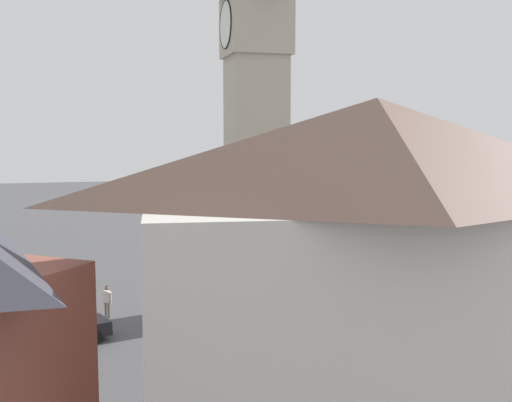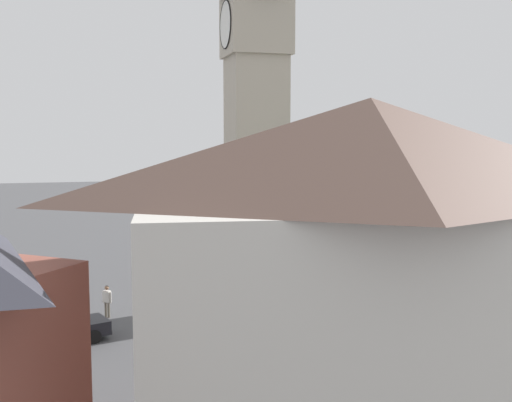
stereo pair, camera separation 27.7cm
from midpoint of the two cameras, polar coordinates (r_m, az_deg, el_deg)
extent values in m
plane|color=#4C4C4F|center=(34.27, -0.24, -9.79)|extent=(200.00, 200.00, 0.00)
cube|color=#A59C89|center=(34.19, -0.24, -9.31)|extent=(3.62, 3.62, 0.60)
cube|color=#B7AD99|center=(33.05, -0.24, 2.08)|extent=(2.90, 2.90, 12.94)
cube|color=#B7AD99|center=(33.48, -0.25, 15.98)|extent=(3.24, 3.24, 3.19)
cylinder|color=white|center=(33.96, 2.54, 15.83)|extent=(2.43, 0.04, 2.43)
torus|color=black|center=(33.97, 2.56, 15.83)|extent=(2.49, 0.06, 2.49)
cube|color=black|center=(34.02, 2.61, 16.27)|extent=(0.05, 0.02, 0.68)
cube|color=black|center=(33.64, 2.81, 15.92)|extent=(0.92, 0.02, 0.04)
cylinder|color=white|center=(33.07, -3.11, 16.09)|extent=(2.43, 0.04, 2.43)
torus|color=black|center=(33.07, -3.13, 16.09)|extent=(2.49, 0.06, 2.49)
cube|color=silver|center=(39.58, 17.51, -7.04)|extent=(4.31, 2.31, 0.64)
cube|color=#28333D|center=(39.32, 17.63, -6.20)|extent=(2.32, 1.87, 0.64)
cylinder|color=black|center=(40.42, 15.72, -7.11)|extent=(0.67, 0.32, 0.64)
cylinder|color=black|center=(41.06, 17.79, -6.96)|extent=(0.67, 0.32, 0.64)
cylinder|color=black|center=(38.23, 17.17, -7.90)|extent=(0.67, 0.32, 0.64)
cylinder|color=black|center=(38.91, 19.34, -7.73)|extent=(0.67, 0.32, 0.64)
cube|color=black|center=(41.42, 16.32, -6.73)|extent=(0.38, 1.66, 0.16)
cube|color=gold|center=(43.44, -4.33, -5.62)|extent=(2.82, 4.42, 0.64)
cube|color=#28333D|center=(43.25, -4.51, -4.84)|extent=(2.11, 2.46, 0.64)
cylinder|color=black|center=(44.77, -3.44, -5.62)|extent=(0.40, 0.68, 0.64)
cylinder|color=black|center=(43.41, -2.39, -5.98)|extent=(0.40, 0.68, 0.64)
cylinder|color=black|center=(43.63, -6.26, -5.95)|extent=(0.40, 0.68, 0.64)
cylinder|color=black|center=(42.24, -5.27, -6.34)|extent=(0.40, 0.68, 0.64)
cube|color=black|center=(44.47, -2.04, -5.62)|extent=(1.63, 0.60, 0.16)
cube|color=black|center=(29.56, -17.88, -11.49)|extent=(2.89, 4.43, 0.64)
cube|color=#28333D|center=(29.34, -18.20, -10.37)|extent=(2.14, 2.48, 0.64)
cylinder|color=black|center=(30.71, -16.05, -11.30)|extent=(0.41, 0.68, 0.64)
cylinder|color=black|center=(29.26, -15.05, -12.14)|extent=(0.41, 0.68, 0.64)
cylinder|color=black|center=(30.08, -20.60, -11.82)|extent=(0.41, 0.68, 0.64)
cylinder|color=black|center=(28.60, -19.82, -12.72)|extent=(0.41, 0.68, 0.64)
cube|color=black|center=(30.21, -14.12, -11.43)|extent=(1.62, 0.63, 0.16)
cube|color=black|center=(33.58, 10.88, -9.19)|extent=(4.38, 2.61, 0.64)
cube|color=#28333D|center=(33.54, 10.73, -8.11)|extent=(2.41, 2.01, 0.64)
cylinder|color=black|center=(33.29, 13.33, -9.86)|extent=(0.67, 0.36, 0.64)
cylinder|color=black|center=(32.26, 11.21, -10.33)|extent=(0.67, 0.36, 0.64)
cylinder|color=black|center=(35.06, 10.55, -8.99)|extent=(0.67, 0.36, 0.64)
cylinder|color=black|center=(34.08, 8.47, -9.39)|extent=(0.67, 0.36, 0.64)
cube|color=black|center=(32.20, 13.24, -10.32)|extent=(0.51, 1.65, 0.16)
cylinder|color=#706656|center=(33.00, -13.79, -9.86)|extent=(0.13, 0.13, 0.82)
cylinder|color=#706656|center=(33.10, -14.04, -9.81)|extent=(0.13, 0.13, 0.82)
cube|color=white|center=(32.87, -13.95, -8.64)|extent=(0.39, 0.42, 0.60)
cylinder|color=white|center=(32.74, -13.61, -8.78)|extent=(0.09, 0.09, 0.60)
cylinder|color=white|center=(33.01, -14.28, -8.68)|extent=(0.09, 0.09, 0.60)
sphere|color=#9E7051|center=(32.76, -13.97, -7.88)|extent=(0.22, 0.22, 0.22)
sphere|color=black|center=(32.76, -13.96, -7.84)|extent=(0.20, 0.20, 0.20)
cylinder|color=brown|center=(27.28, 11.10, -11.43)|extent=(0.44, 0.44, 2.42)
sphere|color=#1E4C23|center=(26.53, 11.23, -5.11)|extent=(5.30, 5.30, 5.30)
cube|color=beige|center=(15.82, 10.23, -14.25)|extent=(6.88, 11.54, 7.76)
pyramid|color=brown|center=(14.86, 10.60, 4.63)|extent=(7.22, 12.11, 2.49)
camera|label=1|loc=(0.14, -90.24, -0.03)|focal=42.96mm
camera|label=2|loc=(0.14, 89.76, 0.03)|focal=42.96mm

